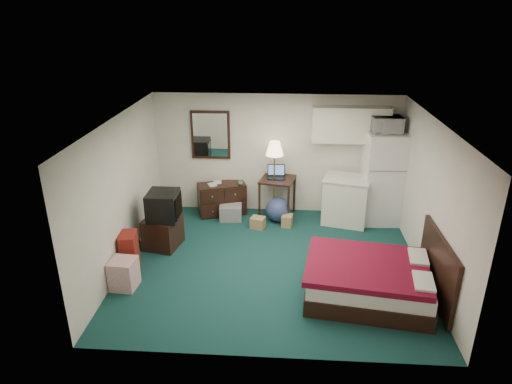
# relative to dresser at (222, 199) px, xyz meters

# --- Properties ---
(floor) EXTENTS (5.00, 4.50, 0.01)m
(floor) POSITION_rel_dresser_xyz_m (1.12, -1.98, -0.33)
(floor) COLOR #0E3D3D
(floor) RESTS_ON ground
(ceiling) EXTENTS (5.00, 4.50, 0.01)m
(ceiling) POSITION_rel_dresser_xyz_m (1.12, -1.98, 2.17)
(ceiling) COLOR silver
(ceiling) RESTS_ON walls
(walls) EXTENTS (5.01, 4.51, 2.50)m
(walls) POSITION_rel_dresser_xyz_m (1.12, -1.98, 0.92)
(walls) COLOR silver
(walls) RESTS_ON floor
(mirror) EXTENTS (0.80, 0.06, 1.00)m
(mirror) POSITION_rel_dresser_xyz_m (-0.23, 0.24, 1.32)
(mirror) COLOR white
(mirror) RESTS_ON walls
(upper_cabinets) EXTENTS (1.50, 0.35, 0.70)m
(upper_cabinets) POSITION_rel_dresser_xyz_m (2.57, 0.10, 1.62)
(upper_cabinets) COLOR white
(upper_cabinets) RESTS_ON walls
(headboard) EXTENTS (0.06, 1.56, 1.00)m
(headboard) POSITION_rel_dresser_xyz_m (3.58, -2.84, 0.22)
(headboard) COLOR black
(headboard) RESTS_ON walls
(dresser) EXTENTS (1.07, 0.74, 0.67)m
(dresser) POSITION_rel_dresser_xyz_m (0.00, 0.00, 0.00)
(dresser) COLOR black
(dresser) RESTS_ON floor
(floor_lamp) EXTENTS (0.40, 0.40, 1.64)m
(floor_lamp) POSITION_rel_dresser_xyz_m (1.10, -0.12, 0.48)
(floor_lamp) COLOR gold
(floor_lamp) RESTS_ON floor
(desk) EXTENTS (0.78, 0.78, 0.84)m
(desk) POSITION_rel_dresser_xyz_m (1.17, -0.05, 0.08)
(desk) COLOR black
(desk) RESTS_ON floor
(exercise_ball) EXTENTS (0.54, 0.54, 0.50)m
(exercise_ball) POSITION_rel_dresser_xyz_m (1.19, -0.28, -0.08)
(exercise_ball) COLOR navy
(exercise_ball) RESTS_ON floor
(kitchen_counter) EXTENTS (0.98, 0.84, 0.93)m
(kitchen_counter) POSITION_rel_dresser_xyz_m (2.55, -0.25, 0.13)
(kitchen_counter) COLOR white
(kitchen_counter) RESTS_ON floor
(fridge) EXTENTS (0.80, 0.80, 1.86)m
(fridge) POSITION_rel_dresser_xyz_m (3.25, -0.10, 0.60)
(fridge) COLOR white
(fridge) RESTS_ON floor
(bed) EXTENTS (1.97, 1.64, 0.57)m
(bed) POSITION_rel_dresser_xyz_m (2.60, -2.84, -0.05)
(bed) COLOR maroon
(bed) RESTS_ON floor
(tv_stand) EXTENTS (0.69, 0.73, 0.57)m
(tv_stand) POSITION_rel_dresser_xyz_m (-0.89, -1.48, -0.05)
(tv_stand) COLOR black
(tv_stand) RESTS_ON floor
(suitcase) EXTENTS (0.31, 0.44, 0.66)m
(suitcase) POSITION_rel_dresser_xyz_m (-1.23, -2.30, -0.00)
(suitcase) COLOR #66160C
(suitcase) RESTS_ON floor
(retail_box) EXTENTS (0.41, 0.41, 0.48)m
(retail_box) POSITION_rel_dresser_xyz_m (-1.16, -2.83, -0.09)
(retail_box) COLOR silver
(retail_box) RESTS_ON floor
(file_bin) EXTENTS (0.47, 0.37, 0.31)m
(file_bin) POSITION_rel_dresser_xyz_m (0.22, -0.29, -0.18)
(file_bin) COLOR gray
(file_bin) RESTS_ON floor
(cardboard_box_a) EXTENTS (0.32, 0.29, 0.23)m
(cardboard_box_a) POSITION_rel_dresser_xyz_m (0.80, -0.64, -0.22)
(cardboard_box_a) COLOR #9A8059
(cardboard_box_a) RESTS_ON floor
(cardboard_box_b) EXTENTS (0.24, 0.27, 0.24)m
(cardboard_box_b) POSITION_rel_dresser_xyz_m (1.38, -0.52, -0.22)
(cardboard_box_b) COLOR #9A8059
(cardboard_box_b) RESTS_ON floor
(laptop) EXTENTS (0.37, 0.30, 0.25)m
(laptop) POSITION_rel_dresser_xyz_m (1.14, -0.03, 0.63)
(laptop) COLOR black
(laptop) RESTS_ON desk
(crt_tv) EXTENTS (0.55, 0.59, 0.50)m
(crt_tv) POSITION_rel_dresser_xyz_m (-0.83, -1.50, 0.49)
(crt_tv) COLOR black
(crt_tv) RESTS_ON tv_stand
(microwave) EXTENTS (0.60, 0.37, 0.38)m
(microwave) POSITION_rel_dresser_xyz_m (3.21, -0.14, 1.72)
(microwave) COLOR white
(microwave) RESTS_ON fridge
(book_a) EXTENTS (0.15, 0.08, 0.22)m
(book_a) POSITION_rel_dresser_xyz_m (-0.26, -0.11, 0.44)
(book_a) COLOR #9A8059
(book_a) RESTS_ON dresser
(book_b) EXTENTS (0.17, 0.05, 0.22)m
(book_b) POSITION_rel_dresser_xyz_m (-0.18, 0.05, 0.45)
(book_b) COLOR #9A8059
(book_b) RESTS_ON dresser
(mug) EXTENTS (0.14, 0.13, 0.11)m
(mug) POSITION_rel_dresser_xyz_m (0.40, -0.02, 0.39)
(mug) COLOR #598D4B
(mug) RESTS_ON dresser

